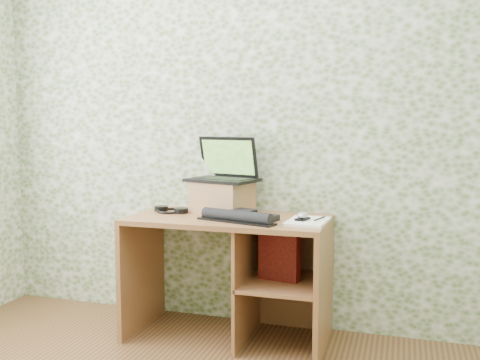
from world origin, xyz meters
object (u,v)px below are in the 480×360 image
(desk, at_px, (242,260))
(keyboard, at_px, (239,216))
(notepad, at_px, (307,221))
(laptop, at_px, (225,171))
(riser, at_px, (223,197))

(desk, xyz_separation_m, keyboard, (0.02, -0.11, 0.29))
(keyboard, bearing_deg, notepad, 21.94)
(laptop, xyz_separation_m, keyboard, (0.18, -0.27, -0.24))
(riser, bearing_deg, notepad, -17.63)
(riser, xyz_separation_m, keyboard, (0.18, -0.23, -0.08))
(desk, relative_size, notepad, 3.92)
(riser, height_order, notepad, riser)
(riser, xyz_separation_m, notepad, (0.57, -0.18, -0.09))
(riser, relative_size, notepad, 1.08)
(desk, bearing_deg, laptop, 135.43)
(laptop, bearing_deg, desk, -29.79)
(desk, height_order, laptop, laptop)
(riser, distance_m, keyboard, 0.30)
(desk, xyz_separation_m, riser, (-0.16, 0.12, 0.37))
(desk, height_order, riser, riser)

